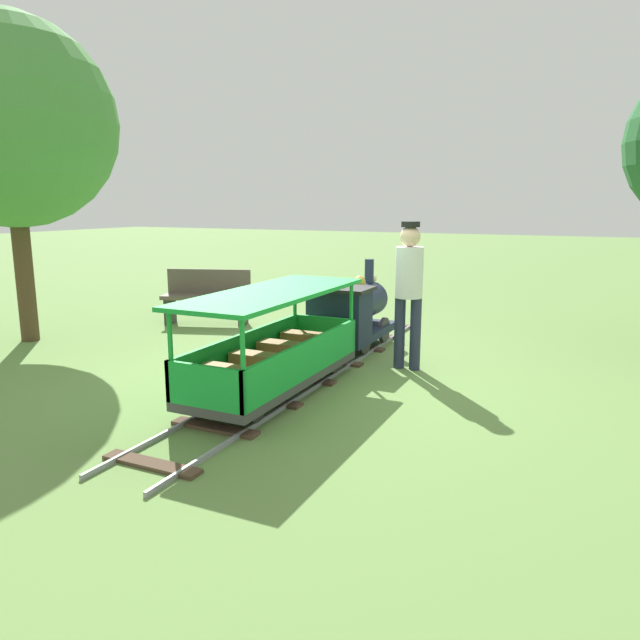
# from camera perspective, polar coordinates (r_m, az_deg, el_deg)

# --- Properties ---
(ground_plane) EXTENTS (60.00, 60.00, 0.00)m
(ground_plane) POSITION_cam_1_polar(r_m,az_deg,el_deg) (6.58, -0.10, -4.75)
(ground_plane) COLOR #608442
(track) EXTENTS (0.79, 6.05, 0.04)m
(track) POSITION_cam_1_polar(r_m,az_deg,el_deg) (6.50, -0.43, -4.79)
(track) COLOR gray
(track) RESTS_ON ground_plane
(locomotive) EXTENTS (0.75, 1.45, 1.05)m
(locomotive) POSITION_cam_1_polar(r_m,az_deg,el_deg) (7.31, 3.06, 0.74)
(locomotive) COLOR #192338
(locomotive) RESTS_ON ground_plane
(passenger_car) EXTENTS (0.85, 2.35, 0.97)m
(passenger_car) POSITION_cam_1_polar(r_m,az_deg,el_deg) (5.63, -4.43, -3.11)
(passenger_car) COLOR #3F3F3F
(passenger_car) RESTS_ON ground_plane
(conductor_person) EXTENTS (0.30, 0.30, 1.62)m
(conductor_person) POSITION_cam_1_polar(r_m,az_deg,el_deg) (6.48, 8.58, 3.52)
(conductor_person) COLOR #282D47
(conductor_person) RESTS_ON ground_plane
(park_bench) EXTENTS (1.36, 0.79, 0.82)m
(park_bench) POSITION_cam_1_polar(r_m,az_deg,el_deg) (9.11, -10.87, 2.22)
(park_bench) COLOR brown
(park_bench) RESTS_ON ground_plane
(oak_tree_near) EXTENTS (2.63, 2.63, 4.12)m
(oak_tree_near) POSITION_cam_1_polar(r_m,az_deg,el_deg) (8.70, -27.79, 16.49)
(oak_tree_near) COLOR #4C3823
(oak_tree_near) RESTS_ON ground_plane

